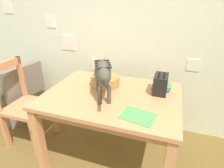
{
  "coord_description": "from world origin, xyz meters",
  "views": [
    {
      "loc": [
        0.61,
        0.08,
        1.49
      ],
      "look_at": [
        0.14,
        1.48,
        0.82
      ],
      "focal_mm": 29.07,
      "sensor_mm": 36.0,
      "label": 1
    }
  ],
  "objects_px": {
    "magazine": "(138,116)",
    "wicker_basket": "(105,81)",
    "book_stack": "(161,87)",
    "wooden_chair_near": "(24,105)",
    "cat": "(103,72)",
    "coffee_mug": "(102,80)",
    "toaster": "(161,84)",
    "dining_table": "(112,102)",
    "wicker_armchair": "(17,99)",
    "saucer_bowl": "(102,85)"
  },
  "relations": [
    {
      "from": "wicker_basket",
      "to": "wooden_chair_near",
      "type": "height_order",
      "value": "wooden_chair_near"
    },
    {
      "from": "coffee_mug",
      "to": "dining_table",
      "type": "bearing_deg",
      "value": -40.63
    },
    {
      "from": "coffee_mug",
      "to": "book_stack",
      "type": "relative_size",
      "value": 0.71
    },
    {
      "from": "saucer_bowl",
      "to": "wicker_armchair",
      "type": "xyz_separation_m",
      "value": [
        -1.31,
        0.12,
        -0.46
      ]
    },
    {
      "from": "book_stack",
      "to": "wicker_armchair",
      "type": "bearing_deg",
      "value": 178.75
    },
    {
      "from": "magazine",
      "to": "wicker_armchair",
      "type": "relative_size",
      "value": 0.32
    },
    {
      "from": "dining_table",
      "to": "wicker_basket",
      "type": "bearing_deg",
      "value": 128.83
    },
    {
      "from": "dining_table",
      "to": "saucer_bowl",
      "type": "height_order",
      "value": "saucer_bowl"
    },
    {
      "from": "coffee_mug",
      "to": "book_stack",
      "type": "xyz_separation_m",
      "value": [
        0.57,
        0.08,
        -0.04
      ]
    },
    {
      "from": "dining_table",
      "to": "coffee_mug",
      "type": "bearing_deg",
      "value": 139.37
    },
    {
      "from": "dining_table",
      "to": "toaster",
      "type": "relative_size",
      "value": 6.06
    },
    {
      "from": "magazine",
      "to": "saucer_bowl",
      "type": "bearing_deg",
      "value": 149.0
    },
    {
      "from": "magazine",
      "to": "wicker_basket",
      "type": "height_order",
      "value": "wicker_basket"
    },
    {
      "from": "coffee_mug",
      "to": "cat",
      "type": "bearing_deg",
      "value": -64.98
    },
    {
      "from": "cat",
      "to": "wicker_basket",
      "type": "distance_m",
      "value": 0.27
    },
    {
      "from": "dining_table",
      "to": "wicker_basket",
      "type": "relative_size",
      "value": 4.23
    },
    {
      "from": "coffee_mug",
      "to": "saucer_bowl",
      "type": "bearing_deg",
      "value": -180.0
    },
    {
      "from": "wooden_chair_near",
      "to": "wicker_armchair",
      "type": "height_order",
      "value": "wooden_chair_near"
    },
    {
      "from": "saucer_bowl",
      "to": "magazine",
      "type": "distance_m",
      "value": 0.6
    },
    {
      "from": "coffee_mug",
      "to": "wicker_basket",
      "type": "bearing_deg",
      "value": 46.04
    },
    {
      "from": "magazine",
      "to": "toaster",
      "type": "xyz_separation_m",
      "value": [
        0.11,
        0.44,
        0.08
      ]
    },
    {
      "from": "saucer_bowl",
      "to": "magazine",
      "type": "height_order",
      "value": "saucer_bowl"
    },
    {
      "from": "cat",
      "to": "wooden_chair_near",
      "type": "bearing_deg",
      "value": 156.41
    },
    {
      "from": "wooden_chair_near",
      "to": "wicker_armchair",
      "type": "relative_size",
      "value": 1.21
    },
    {
      "from": "dining_table",
      "to": "coffee_mug",
      "type": "distance_m",
      "value": 0.25
    },
    {
      "from": "coffee_mug",
      "to": "magazine",
      "type": "bearing_deg",
      "value": -41.94
    },
    {
      "from": "cat",
      "to": "toaster",
      "type": "distance_m",
      "value": 0.54
    },
    {
      "from": "coffee_mug",
      "to": "book_stack",
      "type": "height_order",
      "value": "coffee_mug"
    },
    {
      "from": "cat",
      "to": "saucer_bowl",
      "type": "distance_m",
      "value": 0.28
    },
    {
      "from": "dining_table",
      "to": "coffee_mug",
      "type": "xyz_separation_m",
      "value": [
        -0.15,
        0.13,
        0.16
      ]
    },
    {
      "from": "dining_table",
      "to": "book_stack",
      "type": "relative_size",
      "value": 6.69
    },
    {
      "from": "toaster",
      "to": "magazine",
      "type": "bearing_deg",
      "value": -104.37
    },
    {
      "from": "book_stack",
      "to": "wooden_chair_near",
      "type": "height_order",
      "value": "wooden_chair_near"
    },
    {
      "from": "coffee_mug",
      "to": "wooden_chair_near",
      "type": "height_order",
      "value": "wooden_chair_near"
    },
    {
      "from": "saucer_bowl",
      "to": "wicker_basket",
      "type": "distance_m",
      "value": 0.05
    },
    {
      "from": "dining_table",
      "to": "coffee_mug",
      "type": "relative_size",
      "value": 9.44
    },
    {
      "from": "dining_table",
      "to": "cat",
      "type": "relative_size",
      "value": 2.01
    },
    {
      "from": "wicker_basket",
      "to": "wooden_chair_near",
      "type": "relative_size",
      "value": 0.31
    },
    {
      "from": "saucer_bowl",
      "to": "wicker_basket",
      "type": "xyz_separation_m",
      "value": [
        0.03,
        0.03,
        0.04
      ]
    },
    {
      "from": "wooden_chair_near",
      "to": "cat",
      "type": "bearing_deg",
      "value": 91.2
    },
    {
      "from": "toaster",
      "to": "cat",
      "type": "bearing_deg",
      "value": -155.77
    },
    {
      "from": "toaster",
      "to": "wicker_armchair",
      "type": "height_order",
      "value": "toaster"
    },
    {
      "from": "magazine",
      "to": "coffee_mug",
      "type": "bearing_deg",
      "value": 148.78
    },
    {
      "from": "magazine",
      "to": "book_stack",
      "type": "relative_size",
      "value": 1.37
    },
    {
      "from": "cat",
      "to": "wicker_basket",
      "type": "xyz_separation_m",
      "value": [
        -0.06,
        0.2,
        -0.17
      ]
    },
    {
      "from": "magazine",
      "to": "wooden_chair_near",
      "type": "relative_size",
      "value": 0.26
    },
    {
      "from": "toaster",
      "to": "wooden_chair_near",
      "type": "relative_size",
      "value": 0.21
    },
    {
      "from": "cat",
      "to": "coffee_mug",
      "type": "relative_size",
      "value": 4.68
    },
    {
      "from": "wicker_basket",
      "to": "wicker_armchair",
      "type": "distance_m",
      "value": 1.43
    },
    {
      "from": "wicker_basket",
      "to": "magazine",
      "type": "bearing_deg",
      "value": -45.44
    }
  ]
}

